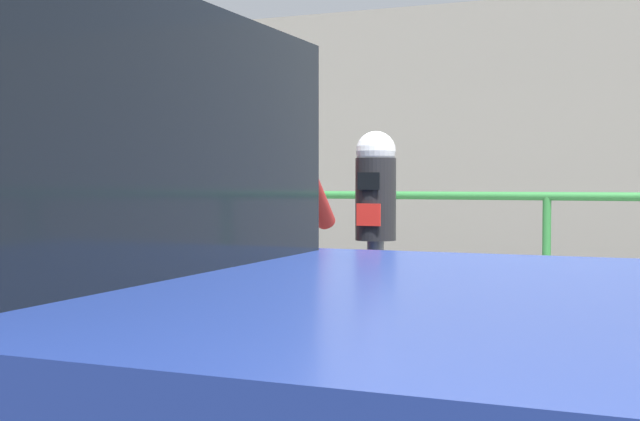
# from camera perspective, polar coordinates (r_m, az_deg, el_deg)

# --- Properties ---
(sidewalk_curb) EXTENTS (36.00, 3.33, 0.15)m
(sidewalk_curb) POSITION_cam_1_polar(r_m,az_deg,el_deg) (4.90, 12.92, -13.44)
(sidewalk_curb) COLOR gray
(sidewalk_curb) RESTS_ON ground
(parking_meter) EXTENTS (0.17, 0.18, 1.43)m
(parking_meter) POSITION_cam_1_polar(r_m,az_deg,el_deg) (3.47, 3.79, -1.22)
(parking_meter) COLOR slate
(parking_meter) RESTS_ON sidewalk_curb
(pedestrian_at_meter) EXTENTS (0.59, 0.55, 1.60)m
(pedestrian_at_meter) POSITION_cam_1_polar(r_m,az_deg,el_deg) (3.73, -5.33, -2.93)
(pedestrian_at_meter) COLOR #1E233F
(pedestrian_at_meter) RESTS_ON sidewalk_curb
(background_railing) EXTENTS (24.06, 0.06, 1.15)m
(background_railing) POSITION_cam_1_polar(r_m,az_deg,el_deg) (6.11, 15.14, -1.90)
(background_railing) COLOR #2D7A38
(background_railing) RESTS_ON sidewalk_curb
(backdrop_wall) EXTENTS (32.00, 0.50, 3.31)m
(backdrop_wall) POSITION_cam_1_polar(r_m,az_deg,el_deg) (9.28, 17.69, 3.61)
(backdrop_wall) COLOR gray
(backdrop_wall) RESTS_ON ground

